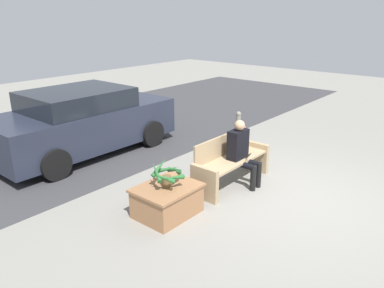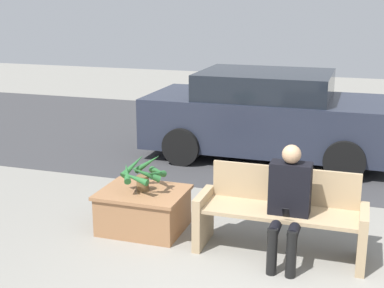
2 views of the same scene
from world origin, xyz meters
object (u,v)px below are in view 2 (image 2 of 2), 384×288
(person_seated, at_px, (289,199))
(planter_box, at_px, (143,209))
(potted_plant, at_px, (143,173))
(parked_car, at_px, (269,115))
(bench, at_px, (281,214))

(person_seated, distance_m, planter_box, 1.77)
(potted_plant, height_order, parked_car, parked_car)
(person_seated, bearing_deg, planter_box, 171.37)
(bench, height_order, parked_car, parked_car)
(planter_box, height_order, parked_car, parked_car)
(bench, xyz_separation_m, parked_car, (-0.76, 3.51, 0.30))
(bench, bearing_deg, parked_car, 102.23)
(potted_plant, bearing_deg, planter_box, 126.25)
(potted_plant, bearing_deg, bench, -2.40)
(planter_box, height_order, potted_plant, potted_plant)
(bench, relative_size, potted_plant, 3.08)
(planter_box, xyz_separation_m, parked_car, (0.84, 3.43, 0.47))
(bench, distance_m, potted_plant, 1.62)
(parked_car, bearing_deg, planter_box, -103.81)
(bench, distance_m, person_seated, 0.33)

